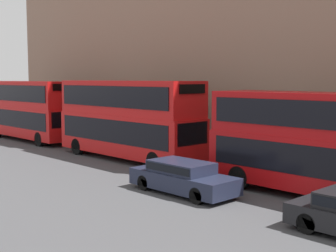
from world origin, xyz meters
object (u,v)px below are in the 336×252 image
(bus_third_in_queue, at_px, (30,108))
(car_hatchback, at_px, (182,176))
(bus_leading, at_px, (333,141))
(bus_second_in_queue, at_px, (128,116))

(bus_third_in_queue, relative_size, car_hatchback, 2.11)
(bus_leading, distance_m, car_hatchback, 6.07)
(bus_leading, xyz_separation_m, bus_second_in_queue, (-0.00, 12.59, 0.22))
(bus_leading, distance_m, bus_third_in_queue, 24.39)
(bus_third_in_queue, bearing_deg, bus_leading, -90.00)
(bus_third_in_queue, height_order, car_hatchback, bus_third_in_queue)
(bus_second_in_queue, relative_size, bus_third_in_queue, 1.03)
(bus_leading, distance_m, bus_second_in_queue, 12.59)
(bus_second_in_queue, xyz_separation_m, bus_third_in_queue, (0.00, 11.80, -0.04))
(bus_second_in_queue, height_order, car_hatchback, bus_second_in_queue)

